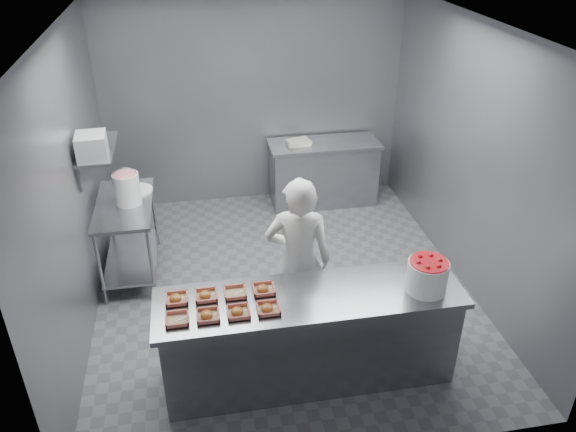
# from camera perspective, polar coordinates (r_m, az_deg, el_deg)

# --- Properties ---
(floor) EXTENTS (4.50, 4.50, 0.00)m
(floor) POSITION_cam_1_polar(r_m,az_deg,el_deg) (6.31, -0.50, -7.19)
(floor) COLOR #4C4C51
(floor) RESTS_ON ground
(ceiling) EXTENTS (4.50, 4.50, 0.00)m
(ceiling) POSITION_cam_1_polar(r_m,az_deg,el_deg) (5.15, -0.64, 18.62)
(ceiling) COLOR white
(ceiling) RESTS_ON wall_back
(wall_back) EXTENTS (4.00, 0.04, 2.80)m
(wall_back) POSITION_cam_1_polar(r_m,az_deg,el_deg) (7.66, -3.48, 11.44)
(wall_back) COLOR slate
(wall_back) RESTS_ON ground
(wall_left) EXTENTS (0.04, 4.50, 2.80)m
(wall_left) POSITION_cam_1_polar(r_m,az_deg,el_deg) (5.64, -21.02, 2.55)
(wall_left) COLOR slate
(wall_left) RESTS_ON ground
(wall_right) EXTENTS (0.04, 4.50, 2.80)m
(wall_right) POSITION_cam_1_polar(r_m,az_deg,el_deg) (6.22, 18.02, 5.57)
(wall_right) COLOR slate
(wall_right) RESTS_ON ground
(service_counter) EXTENTS (2.60, 0.70, 0.90)m
(service_counter) POSITION_cam_1_polar(r_m,az_deg,el_deg) (5.00, 2.19, -12.14)
(service_counter) COLOR slate
(service_counter) RESTS_ON ground
(prep_table) EXTENTS (0.60, 1.20, 0.90)m
(prep_table) POSITION_cam_1_polar(r_m,az_deg,el_deg) (6.48, -15.99, -1.13)
(prep_table) COLOR slate
(prep_table) RESTS_ON ground
(back_counter) EXTENTS (1.50, 0.60, 0.90)m
(back_counter) POSITION_cam_1_polar(r_m,az_deg,el_deg) (7.84, 3.61, 4.44)
(back_counter) COLOR slate
(back_counter) RESTS_ON ground
(wall_shelf) EXTENTS (0.35, 0.90, 0.03)m
(wall_shelf) POSITION_cam_1_polar(r_m,az_deg,el_deg) (6.09, -18.81, 6.49)
(wall_shelf) COLOR slate
(wall_shelf) RESTS_ON wall_left
(tray_0) EXTENTS (0.19, 0.18, 0.04)m
(tray_0) POSITION_cam_1_polar(r_m,az_deg,el_deg) (4.53, -11.20, -10.24)
(tray_0) COLOR tan
(tray_0) RESTS_ON service_counter
(tray_1) EXTENTS (0.19, 0.18, 0.06)m
(tray_1) POSITION_cam_1_polar(r_m,az_deg,el_deg) (4.52, -8.17, -9.95)
(tray_1) COLOR tan
(tray_1) RESTS_ON service_counter
(tray_2) EXTENTS (0.19, 0.18, 0.06)m
(tray_2) POSITION_cam_1_polar(r_m,az_deg,el_deg) (4.53, -5.10, -9.67)
(tray_2) COLOR tan
(tray_2) RESTS_ON service_counter
(tray_3) EXTENTS (0.19, 0.18, 0.06)m
(tray_3) POSITION_cam_1_polar(r_m,az_deg,el_deg) (4.55, -2.05, -9.36)
(tray_3) COLOR tan
(tray_3) RESTS_ON service_counter
(tray_4) EXTENTS (0.19, 0.18, 0.06)m
(tray_4) POSITION_cam_1_polar(r_m,az_deg,el_deg) (4.73, -11.27, -8.22)
(tray_4) COLOR tan
(tray_4) RESTS_ON service_counter
(tray_5) EXTENTS (0.19, 0.18, 0.06)m
(tray_5) POSITION_cam_1_polar(r_m,az_deg,el_deg) (4.73, -8.35, -7.97)
(tray_5) COLOR tan
(tray_5) RESTS_ON service_counter
(tray_6) EXTENTS (0.19, 0.18, 0.04)m
(tray_6) POSITION_cam_1_polar(r_m,az_deg,el_deg) (4.73, -5.39, -7.73)
(tray_6) COLOR tan
(tray_6) RESTS_ON service_counter
(tray_7) EXTENTS (0.19, 0.18, 0.06)m
(tray_7) POSITION_cam_1_polar(r_m,az_deg,el_deg) (4.75, -2.52, -7.42)
(tray_7) COLOR tan
(tray_7) RESTS_ON service_counter
(worker) EXTENTS (0.69, 0.53, 1.70)m
(worker) POSITION_cam_1_polar(r_m,az_deg,el_deg) (5.22, 1.06, -4.56)
(worker) COLOR white
(worker) RESTS_ON ground
(strawberry_tub) EXTENTS (0.34, 0.34, 0.28)m
(strawberry_tub) POSITION_cam_1_polar(r_m,az_deg,el_deg) (4.83, 13.97, -5.82)
(strawberry_tub) COLOR white
(strawberry_tub) RESTS_ON service_counter
(glaze_bucket) EXTENTS (0.29, 0.27, 0.42)m
(glaze_bucket) POSITION_cam_1_polar(r_m,az_deg,el_deg) (6.24, -16.04, 2.75)
(glaze_bucket) COLOR white
(glaze_bucket) RESTS_ON prep_table
(bucket_lid) EXTENTS (0.43, 0.43, 0.03)m
(bucket_lid) POSITION_cam_1_polar(r_m,az_deg,el_deg) (6.55, -15.01, 2.56)
(bucket_lid) COLOR white
(bucket_lid) RESTS_ON prep_table
(rag) EXTENTS (0.18, 0.17, 0.02)m
(rag) POSITION_cam_1_polar(r_m,az_deg,el_deg) (6.62, -14.97, 2.84)
(rag) COLOR #CCB28C
(rag) RESTS_ON prep_table
(appliance) EXTENTS (0.30, 0.34, 0.24)m
(appliance) POSITION_cam_1_polar(r_m,az_deg,el_deg) (5.80, -19.32, 6.71)
(appliance) COLOR gray
(appliance) RESTS_ON wall_shelf
(paper_stack) EXTENTS (0.31, 0.24, 0.06)m
(paper_stack) POSITION_cam_1_polar(r_m,az_deg,el_deg) (7.58, 1.10, 7.50)
(paper_stack) COLOR silver
(paper_stack) RESTS_ON back_counter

